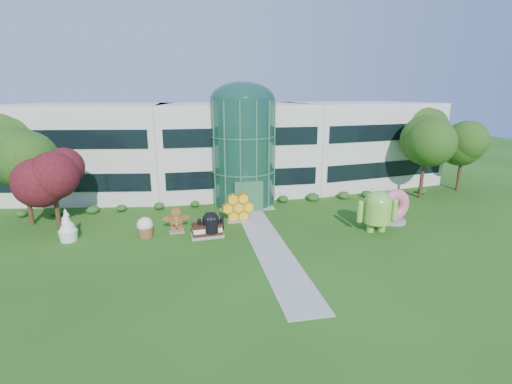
{
  "coord_description": "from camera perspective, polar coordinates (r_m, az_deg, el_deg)",
  "views": [
    {
      "loc": [
        -5.63,
        -22.59,
        10.41
      ],
      "look_at": [
        0.06,
        6.0,
        2.6
      ],
      "focal_mm": 26.0,
      "sensor_mm": 36.0,
      "label": 1
    }
  ],
  "objects": [
    {
      "name": "cupcake",
      "position": [
        28.88,
        -16.7,
        -5.17
      ],
      "size": [
        1.67,
        1.67,
        1.53
      ],
      "primitive_type": null,
      "rotation": [
        0.0,
        0.0,
        0.39
      ],
      "color": "white",
      "rests_on": "ground"
    },
    {
      "name": "atrium",
      "position": [
        35.48,
        -2.0,
        6.05
      ],
      "size": [
        6.0,
        6.0,
        9.8
      ],
      "primitive_type": "cylinder",
      "color": "#194738",
      "rests_on": "ground"
    },
    {
      "name": "honeycomb",
      "position": [
        30.84,
        -2.79,
        -2.58
      ],
      "size": [
        2.87,
        1.18,
        2.21
      ],
      "primitive_type": null,
      "rotation": [
        0.0,
        0.0,
        0.06
      ],
      "color": "yellow",
      "rests_on": "ground"
    },
    {
      "name": "android_green",
      "position": [
        29.82,
        18.21,
        -2.34
      ],
      "size": [
        3.51,
        2.46,
        3.82
      ],
      "primitive_type": null,
      "rotation": [
        0.0,
        0.0,
        -0.07
      ],
      "color": "#76BD3C",
      "rests_on": "ground"
    },
    {
      "name": "trees_backdrop",
      "position": [
        36.57,
        -2.25,
        5.21
      ],
      "size": [
        52.0,
        8.0,
        8.4
      ],
      "primitive_type": null,
      "color": "#244912",
      "rests_on": "ground"
    },
    {
      "name": "ground",
      "position": [
        25.5,
        2.53,
        -9.11
      ],
      "size": [
        140.0,
        140.0,
        0.0
      ],
      "primitive_type": "plane",
      "color": "#215114",
      "rests_on": "ground"
    },
    {
      "name": "building",
      "position": [
        41.38,
        -3.36,
        6.97
      ],
      "size": [
        46.0,
        15.0,
        9.3
      ],
      "primitive_type": null,
      "color": "beige",
      "rests_on": "ground"
    },
    {
      "name": "ice_cream_sandwich",
      "position": [
        27.96,
        -7.53,
        -5.82
      ],
      "size": [
        2.49,
        1.4,
        1.07
      ],
      "primitive_type": null,
      "rotation": [
        0.0,
        0.0,
        0.08
      ],
      "color": "#32170B",
      "rests_on": "ground"
    },
    {
      "name": "donut",
      "position": [
        32.57,
        20.39,
        -1.95
      ],
      "size": [
        2.94,
        1.71,
        2.89
      ],
      "primitive_type": null,
      "rotation": [
        0.0,
        0.0,
        0.14
      ],
      "color": "#D4516B",
      "rests_on": "ground"
    },
    {
      "name": "gingerbread",
      "position": [
        29.08,
        -12.18,
        -4.16
      ],
      "size": [
        2.29,
        1.01,
        2.07
      ],
      "primitive_type": null,
      "rotation": [
        0.0,
        0.0,
        0.07
      ],
      "color": "brown",
      "rests_on": "ground"
    },
    {
      "name": "tree_red",
      "position": [
        32.52,
        -28.57,
        -0.03
      ],
      "size": [
        4.0,
        4.0,
        6.0
      ],
      "primitive_type": null,
      "color": "#3F0C14",
      "rests_on": "ground"
    },
    {
      "name": "froyo",
      "position": [
        30.04,
        -27.06,
        -4.56
      ],
      "size": [
        1.78,
        1.78,
        2.4
      ],
      "primitive_type": null,
      "rotation": [
        0.0,
        0.0,
        -0.33
      ],
      "color": "white",
      "rests_on": "ground"
    },
    {
      "name": "android_black",
      "position": [
        27.67,
        -6.98,
        -4.69
      ],
      "size": [
        2.01,
        1.35,
        2.28
      ],
      "primitive_type": null,
      "rotation": [
        0.0,
        0.0,
        0.0
      ],
      "color": "black",
      "rests_on": "ground"
    },
    {
      "name": "walkway",
      "position": [
        27.28,
        1.52,
        -7.39
      ],
      "size": [
        2.4,
        20.0,
        0.04
      ],
      "primitive_type": "cube",
      "color": "#9E9E93",
      "rests_on": "ground"
    }
  ]
}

